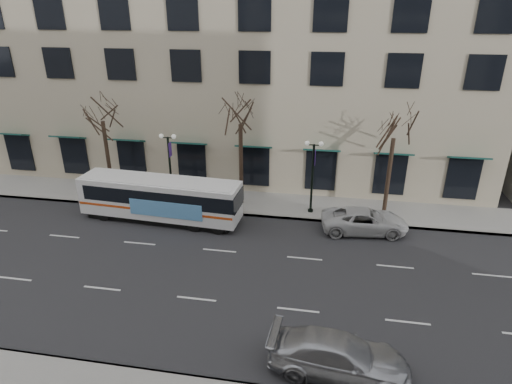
% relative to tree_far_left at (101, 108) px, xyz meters
% --- Properties ---
extents(ground, '(160.00, 160.00, 0.00)m').
position_rel_tree_far_left_xyz_m(ground, '(10.00, -8.80, -6.70)').
color(ground, black).
rests_on(ground, ground).
extents(sidewalk_far, '(80.00, 4.00, 0.15)m').
position_rel_tree_far_left_xyz_m(sidewalk_far, '(15.00, 0.20, -6.62)').
color(sidewalk_far, gray).
rests_on(sidewalk_far, ground).
extents(building_hotel, '(40.00, 20.00, 24.00)m').
position_rel_tree_far_left_xyz_m(building_hotel, '(8.00, 12.20, 5.30)').
color(building_hotel, '#B6A98B').
rests_on(building_hotel, ground).
extents(tree_far_left, '(3.60, 3.60, 8.34)m').
position_rel_tree_far_left_xyz_m(tree_far_left, '(0.00, 0.00, 0.00)').
color(tree_far_left, black).
rests_on(tree_far_left, ground).
extents(tree_far_mid, '(3.60, 3.60, 8.55)m').
position_rel_tree_far_left_xyz_m(tree_far_mid, '(10.00, 0.00, 0.21)').
color(tree_far_mid, black).
rests_on(tree_far_mid, ground).
extents(tree_far_right, '(3.60, 3.60, 8.06)m').
position_rel_tree_far_left_xyz_m(tree_far_right, '(20.00, 0.00, -0.28)').
color(tree_far_right, black).
rests_on(tree_far_right, ground).
extents(lamp_post_left, '(1.22, 0.45, 5.21)m').
position_rel_tree_far_left_xyz_m(lamp_post_left, '(5.01, -0.60, -3.75)').
color(lamp_post_left, black).
rests_on(lamp_post_left, ground).
extents(lamp_post_right, '(1.22, 0.45, 5.21)m').
position_rel_tree_far_left_xyz_m(lamp_post_right, '(15.01, -0.60, -3.75)').
color(lamp_post_right, black).
rests_on(lamp_post_right, ground).
extents(city_bus, '(10.92, 3.07, 2.93)m').
position_rel_tree_far_left_xyz_m(city_bus, '(5.26, -3.24, -5.10)').
color(city_bus, white).
rests_on(city_bus, ground).
extents(silver_car, '(5.61, 2.59, 1.59)m').
position_rel_tree_far_left_xyz_m(silver_car, '(16.82, -14.54, -5.90)').
color(silver_car, '#A6A8AE').
rests_on(silver_car, ground).
extents(white_pickup, '(5.63, 3.03, 1.50)m').
position_rel_tree_far_left_xyz_m(white_pickup, '(18.50, -2.60, -5.95)').
color(white_pickup, '#BCBCBC').
rests_on(white_pickup, ground).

